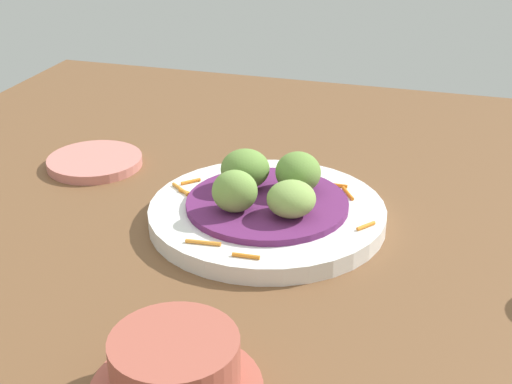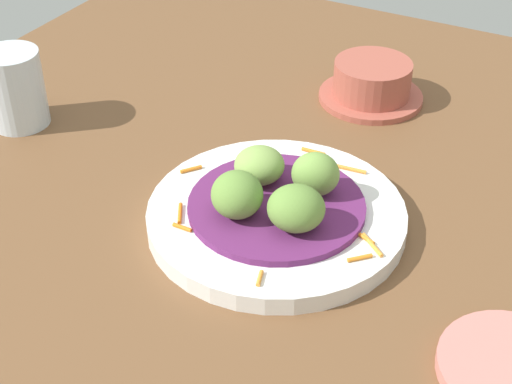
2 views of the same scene
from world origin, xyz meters
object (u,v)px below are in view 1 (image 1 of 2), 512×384
Objects in this scene: main_plate at (267,214)px; guac_scoop_center at (245,169)px; guac_scoop_left at (298,172)px; guac_scoop_right at (235,191)px; terracotta_bowl at (175,370)px; side_plate_small at (95,162)px; guac_scoop_back at (291,199)px.

guac_scoop_center is at bearing -127.99° from main_plate.
guac_scoop_center reaches higher than main_plate.
guac_scoop_right is at bearing -37.99° from guac_scoop_left.
guac_scoop_center reaches higher than terracotta_bowl.
guac_scoop_right reaches higher than side_plate_small.
main_plate is 27.19cm from side_plate_small.
main_plate is 5.59cm from guac_scoop_back.
guac_scoop_left reaches higher than guac_scoop_back.
guac_scoop_center is 1.14× the size of guac_scoop_right.
terracotta_bowl is at bearing 8.19° from guac_scoop_right.
guac_scoop_back is 31.49cm from side_plate_small.
guac_scoop_left is 1.02× the size of guac_scoop_back.
terracotta_bowl is at bearing -2.77° from guac_scoop_left.
main_plate is 5.86cm from guac_scoop_right.
guac_scoop_back is at bearing 69.11° from side_plate_small.
main_plate is at bearing 71.74° from side_plate_small.
main_plate is at bearing 142.01° from guac_scoop_right.
guac_scoop_back is at bearing 52.01° from guac_scoop_center.
guac_scoop_back reaches higher than main_plate.
guac_scoop_center is at bearing -172.99° from guac_scoop_right.
side_plate_small is (-5.16, -28.44, -4.38)cm from guac_scoop_left.
guac_scoop_left is (-3.36, 2.62, 4.00)cm from main_plate.
guac_scoop_center is 0.42× the size of terracotta_bowl.
guac_scoop_back is 26.51cm from terracotta_bowl.
guac_scoop_back is at bearing 97.01° from guac_scoop_right.
guac_scoop_left and guac_scoop_center have the same top height.
guac_scoop_center is at bearing -172.04° from terracotta_bowl.
main_plate is at bearing -177.90° from terracotta_bowl.
guac_scoop_left is 0.40× the size of terracotta_bowl.
terracotta_bowl is at bearing 7.96° from guac_scoop_center.
main_plate is 5.84cm from guac_scoop_left.
guac_scoop_right reaches higher than guac_scoop_back.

